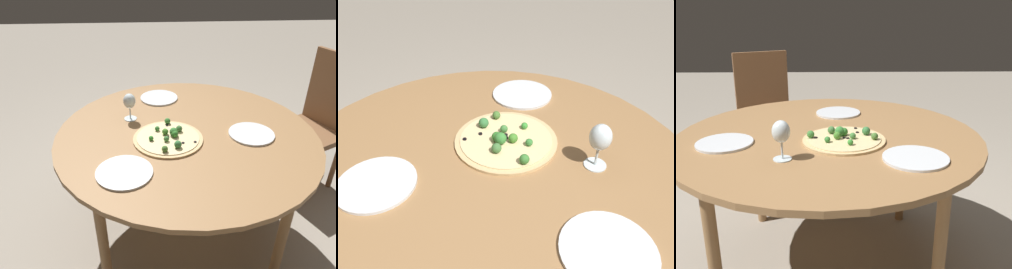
{
  "view_description": "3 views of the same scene",
  "coord_description": "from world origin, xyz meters",
  "views": [
    {
      "loc": [
        -0.19,
        -1.48,
        1.58
      ],
      "look_at": [
        -0.1,
        -0.07,
        0.74
      ],
      "focal_mm": 35.0,
      "sensor_mm": 36.0,
      "label": 1
    },
    {
      "loc": [
        0.3,
        0.75,
        1.39
      ],
      "look_at": [
        -0.1,
        -0.07,
        0.74
      ],
      "focal_mm": 35.0,
      "sensor_mm": 36.0,
      "label": 2
    },
    {
      "loc": [
        -1.61,
        -0.04,
        1.25
      ],
      "look_at": [
        -0.1,
        -0.07,
        0.74
      ],
      "focal_mm": 40.0,
      "sensor_mm": 36.0,
      "label": 3
    }
  ],
  "objects": [
    {
      "name": "plate_far",
      "position": [
        -0.13,
        0.43,
        0.71
      ],
      "size": [
        0.24,
        0.24,
        0.01
      ],
      "color": "silver",
      "rests_on": "dining_table"
    },
    {
      "name": "plate_near",
      "position": [
        0.34,
        -0.05,
        0.71
      ],
      "size": [
        0.24,
        0.24,
        0.01
      ],
      "color": "silver",
      "rests_on": "dining_table"
    },
    {
      "name": "dining_table",
      "position": [
        0.0,
        0.0,
        0.65
      ],
      "size": [
        1.37,
        1.37,
        0.71
      ],
      "color": "olive",
      "rests_on": "ground_plane"
    },
    {
      "name": "chair",
      "position": [
        0.96,
        0.45,
        0.5
      ],
      "size": [
        0.53,
        0.53,
        0.96
      ],
      "rotation": [
        0.0,
        0.0,
        -1.13
      ],
      "color": "brown",
      "rests_on": "ground_plane"
    },
    {
      "name": "plate_side",
      "position": [
        -0.31,
        -0.34,
        0.71
      ],
      "size": [
        0.25,
        0.25,
        0.01
      ],
      "color": "silver",
      "rests_on": "dining_table"
    },
    {
      "name": "wine_glass",
      "position": [
        -0.3,
        0.17,
        0.81
      ],
      "size": [
        0.07,
        0.07,
        0.15
      ],
      "color": "silver",
      "rests_on": "dining_table"
    },
    {
      "name": "pizza",
      "position": [
        -0.1,
        -0.07,
        0.72
      ],
      "size": [
        0.36,
        0.36,
        0.06
      ],
      "color": "tan",
      "rests_on": "dining_table"
    },
    {
      "name": "ground_plane",
      "position": [
        0.0,
        0.0,
        0.0
      ],
      "size": [
        12.0,
        12.0,
        0.0
      ],
      "primitive_type": "plane",
      "color": "gray"
    }
  ]
}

